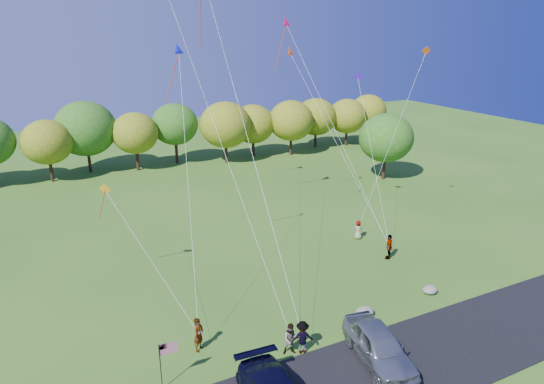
% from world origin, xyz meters
% --- Properties ---
extents(ground, '(140.00, 140.00, 0.00)m').
position_xyz_m(ground, '(0.00, 0.00, 0.00)').
color(ground, '#325D1A').
rests_on(ground, ground).
extents(treeline, '(75.79, 28.02, 8.43)m').
position_xyz_m(treeline, '(3.34, 36.37, 4.80)').
color(treeline, '#3A2115').
rests_on(treeline, ground).
extents(minivan_silver, '(3.09, 5.63, 1.81)m').
position_xyz_m(minivan_silver, '(3.34, -3.22, 0.97)').
color(minivan_silver, gray).
rests_on(minivan_silver, asphalt_lane).
extents(flyer_a, '(0.83, 0.81, 1.92)m').
position_xyz_m(flyer_a, '(-4.55, 1.83, 0.96)').
color(flyer_a, '#4C4C59').
rests_on(flyer_a, ground).
extents(flyer_b, '(1.03, 0.91, 1.77)m').
position_xyz_m(flyer_b, '(-0.32, -0.61, 0.88)').
color(flyer_b, '#4C4C59').
rests_on(flyer_b, ground).
extents(flyer_c, '(1.36, 1.06, 1.85)m').
position_xyz_m(flyer_c, '(0.25, -0.80, 0.92)').
color(flyer_c, '#4C4C59').
rests_on(flyer_c, ground).
extents(flyer_d, '(1.15, 1.11, 1.93)m').
position_xyz_m(flyer_d, '(11.50, 5.88, 0.96)').
color(flyer_d, '#4C4C59').
rests_on(flyer_d, ground).
extents(flyer_e, '(0.92, 0.83, 1.57)m').
position_xyz_m(flyer_e, '(11.58, 9.80, 0.79)').
color(flyer_e, '#4C4C59').
rests_on(flyer_e, ground).
extents(flag_assembly, '(0.92, 0.60, 2.48)m').
position_xyz_m(flag_assembly, '(-6.80, -0.21, 1.86)').
color(flag_assembly, black).
rests_on(flag_assembly, ground).
extents(boulder_near, '(1.15, 0.90, 0.58)m').
position_xyz_m(boulder_near, '(5.28, 0.48, 0.29)').
color(boulder_near, gray).
rests_on(boulder_near, ground).
extents(boulder_far, '(1.03, 0.85, 0.53)m').
position_xyz_m(boulder_far, '(10.64, 0.71, 0.27)').
color(boulder_far, gray).
rests_on(boulder_far, ground).
extents(kites_aloft, '(24.47, 10.62, 16.86)m').
position_xyz_m(kites_aloft, '(2.56, 14.24, 17.83)').
color(kites_aloft, '#FF301C').
rests_on(kites_aloft, ground).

